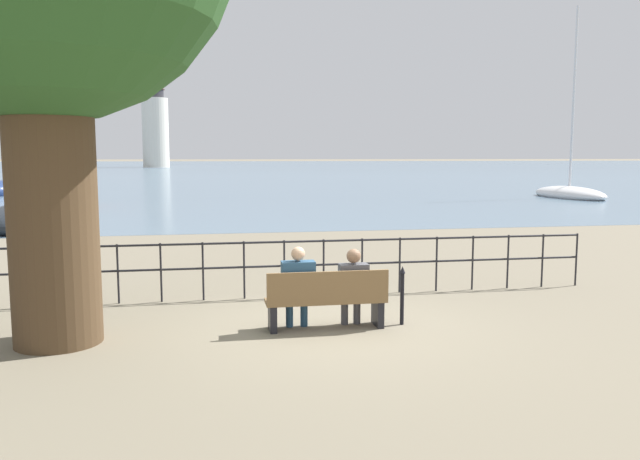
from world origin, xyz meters
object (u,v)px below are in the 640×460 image
Objects in this scene: seated_person_right at (353,284)px; sailboat_1 at (20,219)px; seated_person_left at (298,284)px; sailboat_2 at (17,189)px; park_bench at (327,301)px; sailboat_3 at (75,201)px; sailboat_4 at (569,193)px; harbor_lighthouse at (155,128)px; closed_umbrella at (402,292)px.

sailboat_1 is (-8.94, 15.23, -0.36)m from seated_person_right.
sailboat_2 is at bearing 111.32° from seated_person_left.
sailboat_3 reaches higher than park_bench.
sailboat_4 is (19.88, 26.34, -0.38)m from seated_person_right.
seated_person_right is 141.92m from harbor_lighthouse.
sailboat_2 reaches higher than seated_person_left.
park_bench is at bearing -177.39° from closed_umbrella.
park_bench is 0.18× the size of sailboat_1.
sailboat_2 is 36.36m from sailboat_4.
seated_person_right is at bearing -68.38° from sailboat_1.
sailboat_1 is 126.14m from harbor_lighthouse.
park_bench is 24.88m from sailboat_3.
sailboat_4 reaches higher than seated_person_left.
sailboat_3 is 0.68× the size of sailboat_4.
sailboat_3 is (-8.26, 23.47, -0.06)m from park_bench.
sailboat_3 is (6.37, -13.04, 0.05)m from sailboat_2.
harbor_lighthouse is (-13.30, 140.97, 8.28)m from seated_person_left.
sailboat_4 reaches higher than sailboat_1.
harbor_lighthouse is (-5.46, 117.57, 8.59)m from sailboat_3.
sailboat_2 is 1.27× the size of sailboat_3.
closed_umbrella is 0.09× the size of sailboat_1.
closed_umbrella is at bearing -71.24° from sailboat_3.
closed_umbrella is at bearing -127.84° from sailboat_4.
sailboat_2 is at bearing 111.85° from park_bench.
harbor_lighthouse reaches higher than sailboat_1.
park_bench is 0.18× the size of sailboat_2.
closed_umbrella is at bearing 2.61° from park_bench.
park_bench is 0.23× the size of sailboat_3.
sailboat_2 is at bearing 112.45° from seated_person_right.
harbor_lighthouse is at bearing 83.58° from sailboat_1.
sailboat_3 is (-8.68, 23.39, -0.28)m from seated_person_right.
sailboat_4 is at bearing -73.47° from harbor_lighthouse.
sailboat_1 is 30.88m from sailboat_4.
sailboat_1 is 1.25× the size of sailboat_3.
closed_umbrella is (0.77, -0.02, -0.16)m from seated_person_right.
seated_person_left reaches higher than park_bench.
closed_umbrella is at bearing -1.78° from seated_person_right.
sailboat_1 is at bearing -160.82° from sailboat_4.
sailboat_2 is at bearing 97.31° from sailboat_1.
closed_umbrella is 0.08× the size of sailboat_4.
closed_umbrella is at bearing -0.72° from seated_person_left.
sailboat_4 is at bearing 2.68° from sailboat_3.
closed_umbrella is 18.08m from sailboat_1.
harbor_lighthouse reaches higher than sailboat_2.
sailboat_1 reaches higher than park_bench.
harbor_lighthouse is at bearing 95.39° from seated_person_left.
seated_person_right is at bearing -44.32° from sailboat_2.
park_bench is 1.51× the size of seated_person_right.
sailboat_3 is (-7.84, 23.40, -0.31)m from seated_person_left.
seated_person_left is 0.06× the size of harbor_lighthouse.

